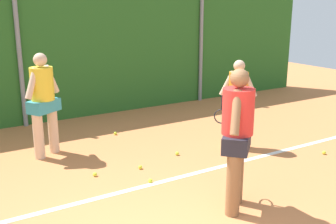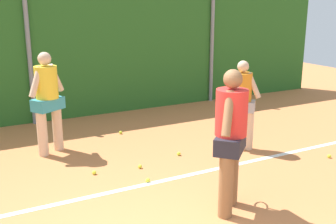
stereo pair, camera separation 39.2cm
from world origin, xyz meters
name	(u,v)px [view 1 (the left image)]	position (x,y,z in m)	size (l,w,h in m)	color
ground_plane	(96,201)	(0.00, 1.81, 0.00)	(25.39, 25.39, 0.00)	#C67542
hedge_fence_backdrop	(18,61)	(0.00, 6.16, 1.43)	(16.50, 0.25, 2.86)	#286023
fence_post_center	(20,60)	(0.00, 5.98, 1.47)	(0.10, 0.10, 2.93)	gray
fence_post_right	(201,48)	(4.76, 5.98, 1.47)	(0.10, 0.10, 2.93)	gray
court_baseline_paint	(94,199)	(0.00, 1.86, 0.00)	(12.06, 0.10, 0.01)	white
player_foreground_near	(237,133)	(1.51, 0.66, 1.06)	(0.62, 0.66, 1.88)	#8C603D
player_midcourt	(238,99)	(3.11, 2.50, 0.93)	(0.62, 0.54, 1.66)	beige
player_backcourt_far	(43,99)	(-0.08, 3.93, 1.03)	(0.69, 0.54, 1.84)	beige
tennis_ball_0	(140,167)	(1.05, 2.48, 0.03)	(0.07, 0.07, 0.07)	#CCDB33
tennis_ball_1	(324,153)	(4.21, 1.35, 0.03)	(0.07, 0.07, 0.07)	#CCDB33
tennis_ball_3	(150,181)	(0.93, 1.93, 0.03)	(0.07, 0.07, 0.07)	#CCDB33
tennis_ball_4	(231,120)	(4.13, 3.85, 0.03)	(0.07, 0.07, 0.07)	#CCDB33
tennis_ball_9	(95,174)	(0.30, 2.59, 0.03)	(0.07, 0.07, 0.07)	#CCDB33
tennis_ball_10	(115,133)	(1.44, 4.35, 0.03)	(0.07, 0.07, 0.07)	#CCDB33
tennis_ball_12	(177,153)	(1.91, 2.70, 0.03)	(0.07, 0.07, 0.07)	#CCDB33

